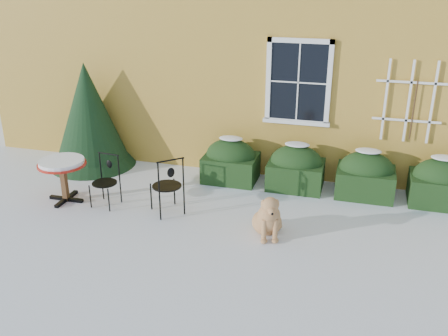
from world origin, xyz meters
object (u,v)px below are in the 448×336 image
(patio_chair_near, at_px, (168,185))
(patio_chair_far, at_px, (106,181))
(bistro_table, at_px, (62,167))
(dog, at_px, (268,218))
(evergreen_shrub, at_px, (90,125))

(patio_chair_near, bearing_deg, patio_chair_far, -44.35)
(bistro_table, relative_size, patio_chair_far, 0.93)
(bistro_table, relative_size, patio_chair_near, 0.81)
(patio_chair_far, height_order, dog, patio_chair_far)
(bistro_table, bearing_deg, evergreen_shrub, 103.66)
(evergreen_shrub, height_order, patio_chair_near, evergreen_shrub)
(dog, bearing_deg, bistro_table, 156.99)
(evergreen_shrub, xyz_separation_m, patio_chair_far, (1.23, -1.67, -0.42))
(evergreen_shrub, relative_size, dog, 2.58)
(bistro_table, xyz_separation_m, patio_chair_far, (0.81, 0.07, -0.20))
(patio_chair_far, relative_size, dog, 1.08)
(patio_chair_near, height_order, patio_chair_far, patio_chair_near)
(dog, bearing_deg, patio_chair_far, 154.58)
(evergreen_shrub, height_order, patio_chair_far, evergreen_shrub)
(patio_chair_far, bearing_deg, patio_chair_near, 4.65)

